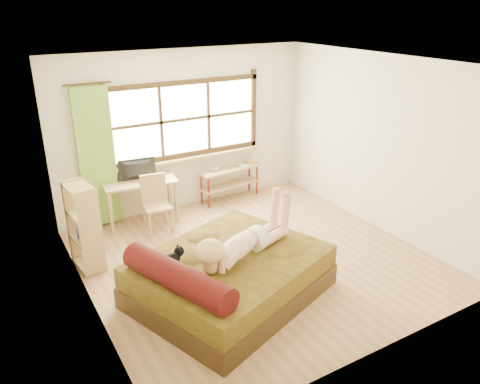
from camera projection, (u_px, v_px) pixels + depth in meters
floor at (254, 258)px, 6.65m from camera, size 4.50×4.50×0.00m
ceiling at (257, 63)px, 5.62m from camera, size 4.50×4.50×0.00m
wall_back at (185, 131)px, 7.93m from camera, size 4.50×0.00×4.50m
wall_front at (384, 239)px, 4.34m from camera, size 4.50×0.00×4.50m
wall_left at (81, 204)px, 5.08m from camera, size 0.00×4.50×4.50m
wall_right at (379, 144)px, 7.18m from camera, size 0.00×4.50×4.50m
window at (186, 122)px, 7.84m from camera, size 2.80×0.16×1.46m
curtain at (97, 158)px, 7.18m from camera, size 0.55×0.10×2.20m
bed at (227, 276)px, 5.68m from camera, size 2.64×2.38×0.83m
woman at (243, 231)px, 5.53m from camera, size 1.59×0.92×0.65m
kitten at (170, 259)px, 5.32m from camera, size 0.35×0.23×0.26m
desk at (140, 186)px, 7.52m from camera, size 1.20×0.65×0.72m
monitor at (138, 170)px, 7.46m from camera, size 0.61×0.15×0.35m
chair at (156, 200)px, 7.32m from camera, size 0.45×0.45×0.90m
pipe_shelf at (230, 176)px, 8.50m from camera, size 1.21×0.43×0.67m
cup at (215, 169)px, 8.27m from camera, size 0.13×0.13×0.09m
book at (239, 166)px, 8.52m from camera, size 0.18×0.23×0.02m
bookshelf at (84, 227)px, 6.21m from camera, size 0.36×0.56×1.21m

